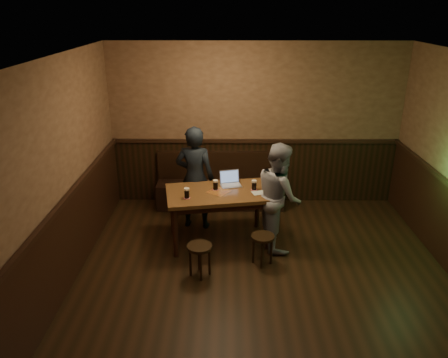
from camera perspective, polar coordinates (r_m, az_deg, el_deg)
room at (r=5.05m, az=5.88°, el=-3.34°), size 5.04×6.04×2.84m
bench at (r=7.70m, az=-0.47°, el=-1.30°), size 2.20×0.50×0.95m
pub_table at (r=6.39m, az=-0.68°, el=-2.52°), size 1.64×1.11×0.81m
stool_left at (r=5.75m, az=-3.19°, el=-9.43°), size 0.38×0.38×0.45m
stool_right at (r=6.01m, az=5.07°, el=-8.10°), size 0.36×0.36×0.43m
pint_left at (r=6.13m, az=-4.88°, el=-1.84°), size 0.10×0.10×0.15m
pint_mid at (r=6.38m, az=-1.12°, el=-0.77°), size 0.10×0.10×0.15m
pint_right at (r=6.39m, az=3.96°, el=-0.79°), size 0.10×0.10×0.15m
laptop at (r=6.56m, az=0.82°, el=-0.32°), size 0.35×0.31×0.21m
menu at (r=6.32m, az=4.70°, el=-1.78°), size 0.25×0.21×0.00m
person_suit at (r=6.80m, az=-3.81°, el=0.14°), size 0.66×0.48×1.66m
person_grey at (r=6.30m, az=7.17°, el=-2.21°), size 0.72×0.85×1.57m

